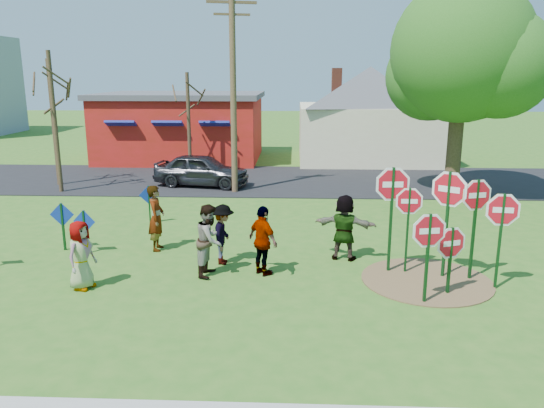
{
  "coord_description": "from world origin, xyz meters",
  "views": [
    {
      "loc": [
        1.2,
        -13.47,
        5.01
      ],
      "look_at": [
        0.58,
        0.87,
        1.46
      ],
      "focal_mm": 35.0,
      "sensor_mm": 36.0,
      "label": 1
    }
  ],
  "objects": [
    {
      "name": "ground",
      "position": [
        0.0,
        0.0,
        0.0
      ],
      "size": [
        120.0,
        120.0,
        0.0
      ],
      "primitive_type": "plane",
      "color": "#2F631C",
      "rests_on": "ground"
    },
    {
      "name": "road",
      "position": [
        0.0,
        11.5,
        0.02
      ],
      "size": [
        120.0,
        7.5,
        0.04
      ],
      "primitive_type": "cube",
      "color": "black",
      "rests_on": "ground"
    },
    {
      "name": "dirt_patch",
      "position": [
        4.5,
        -1.0,
        0.01
      ],
      "size": [
        3.2,
        3.2,
        0.03
      ],
      "primitive_type": "cylinder",
      "color": "brown",
      "rests_on": "ground"
    },
    {
      "name": "red_building",
      "position": [
        -5.5,
        17.99,
        1.97
      ],
      "size": [
        9.4,
        7.69,
        3.9
      ],
      "color": "maroon",
      "rests_on": "ground"
    },
    {
      "name": "cream_house",
      "position": [
        5.5,
        18.0,
        2.92
      ],
      "size": [
        9.4,
        9.4,
        6.5
      ],
      "color": "beige",
      "rests_on": "ground"
    },
    {
      "name": "stop_sign_a",
      "position": [
        4.14,
        -2.29,
        1.51
      ],
      "size": [
        1.03,
        0.22,
        2.21
      ],
      "rotation": [
        0.0,
        0.0,
        0.19
      ],
      "color": "#103C17",
      "rests_on": "ground"
    },
    {
      "name": "stop_sign_b",
      "position": [
        4.08,
        -0.44,
        1.7
      ],
      "size": [
        0.93,
        0.06,
        2.36
      ],
      "rotation": [
        0.0,
        0.0,
        -0.02
      ],
      "color": "#103C17",
      "rests_on": "ground"
    },
    {
      "name": "stop_sign_c",
      "position": [
        4.97,
        -0.71,
        2.0
      ],
      "size": [
        0.99,
        0.7,
        2.87
      ],
      "rotation": [
        0.0,
        0.0,
        -0.61
      ],
      "color": "#103C17",
      "rests_on": "ground"
    },
    {
      "name": "stop_sign_d",
      "position": [
        5.6,
        -0.84,
        1.94
      ],
      "size": [
        1.02,
        0.3,
        2.68
      ],
      "rotation": [
        0.0,
        0.0,
        0.27
      ],
      "color": "#103C17",
      "rests_on": "ground"
    },
    {
      "name": "stop_sign_e",
      "position": [
        4.79,
        -1.78,
        1.14
      ],
      "size": [
        0.95,
        0.38,
        1.75
      ],
      "rotation": [
        0.0,
        0.0,
        0.36
      ],
      "color": "#103C17",
      "rests_on": "ground"
    },
    {
      "name": "stop_sign_f",
      "position": [
        6.03,
        -1.39,
        1.76
      ],
      "size": [
        1.05,
        0.13,
        2.47
      ],
      "rotation": [
        0.0,
        0.0,
        -0.11
      ],
      "color": "#103C17",
      "rests_on": "ground"
    },
    {
      "name": "stop_sign_g",
      "position": [
        3.66,
        -0.38,
        2.03
      ],
      "size": [
        1.18,
        0.11,
        2.9
      ],
      "rotation": [
        0.0,
        0.0,
        0.08
      ],
      "color": "#103C17",
      "rests_on": "ground"
    },
    {
      "name": "blue_diamond_b",
      "position": [
        -4.73,
        0.69,
        0.79
      ],
      "size": [
        0.67,
        0.13,
        1.28
      ],
      "rotation": [
        0.0,
        0.0,
        -0.17
      ],
      "color": "#103C17",
      "rests_on": "ground"
    },
    {
      "name": "blue_diamond_c",
      "position": [
        -5.47,
        0.95,
        0.88
      ],
      "size": [
        0.7,
        0.07,
        1.42
      ],
      "rotation": [
        0.0,
        0.0,
        0.02
      ],
      "color": "#103C17",
      "rests_on": "ground"
    },
    {
      "name": "blue_diamond_d",
      "position": [
        -3.73,
        3.81,
        0.83
      ],
      "size": [
        0.64,
        0.2,
        1.34
      ],
      "rotation": [
        0.0,
        0.0,
        0.28
      ],
      "color": "#103C17",
      "rests_on": "ground"
    },
    {
      "name": "person_a",
      "position": [
        -3.83,
        -1.81,
        0.83
      ],
      "size": [
        0.76,
        0.94,
        1.67
      ],
      "primitive_type": "imported",
      "rotation": [
        0.0,
        0.0,
        1.25
      ],
      "color": "#3F4494",
      "rests_on": "ground"
    },
    {
      "name": "person_b",
      "position": [
        -2.77,
        1.1,
        0.96
      ],
      "size": [
        0.5,
        0.72,
        1.91
      ],
      "primitive_type": "imported",
      "rotation": [
        0.0,
        0.0,
        1.63
      ],
      "color": "#27695F",
      "rests_on": "ground"
    },
    {
      "name": "person_c",
      "position": [
        -0.92,
        -0.79,
        0.92
      ],
      "size": [
        0.82,
        0.99,
        1.85
      ],
      "primitive_type": "imported",
      "rotation": [
        0.0,
        0.0,
        1.43
      ],
      "color": "brown",
      "rests_on": "ground"
    },
    {
      "name": "person_d",
      "position": [
        -0.7,
        0.03,
        0.82
      ],
      "size": [
        0.64,
        1.07,
        1.63
      ],
      "primitive_type": "imported",
      "rotation": [
        0.0,
        0.0,
        1.54
      ],
      "color": "#37363C",
      "rests_on": "ground"
    },
    {
      "name": "person_e",
      "position": [
        0.42,
        -0.75,
        0.9
      ],
      "size": [
        1.03,
        1.08,
        1.8
      ],
      "primitive_type": "imported",
      "rotation": [
        0.0,
        0.0,
        2.29
      ],
      "color": "#43244E",
      "rests_on": "ground"
    },
    {
      "name": "person_f",
      "position": [
        2.58,
        0.51,
        0.92
      ],
      "size": [
        1.79,
        0.96,
        1.84
      ],
      "primitive_type": "imported",
      "rotation": [
        0.0,
        0.0,
        2.88
      ],
      "color": "#1D542A",
      "rests_on": "ground"
    },
    {
      "name": "suv",
      "position": [
        -3.01,
        9.99,
        0.77
      ],
      "size": [
        4.5,
        2.46,
        1.45
      ],
      "primitive_type": "imported",
      "rotation": [
        0.0,
        0.0,
        1.39
      ],
      "color": "#29292E",
      "rests_on": "road"
    },
    {
      "name": "utility_pole",
      "position": [
        -1.37,
        8.85,
        4.38
      ],
      "size": [
        2.0,
        0.63,
        8.32
      ],
      "rotation": [
        0.0,
        0.0,
        0.26
      ],
      "color": "#4C3823",
      "rests_on": "ground"
    },
    {
      "name": "leafy_tree",
      "position": [
        7.8,
        8.18,
        5.55
      ],
      "size": [
        6.06,
        5.53,
        8.62
      ],
      "color": "#382819",
      "rests_on": "ground"
    },
    {
      "name": "bare_tree_west",
      "position": [
        -8.89,
        8.52,
        3.84
      ],
      "size": [
        1.8,
        1.8,
        5.93
      ],
      "color": "#382819",
      "rests_on": "ground"
    },
    {
      "name": "bare_tree_east",
      "position": [
        -4.11,
        12.98,
        3.28
      ],
      "size": [
        1.8,
        1.8,
        5.07
      ],
      "color": "#382819",
      "rests_on": "ground"
    },
    {
      "name": "bare_tree_mid",
      "position": [
        -9.62,
        10.0,
        3.65
      ],
      "size": [
        1.8,
        1.8,
        5.64
      ],
      "color": "#382819",
      "rests_on": "ground"
    }
  ]
}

